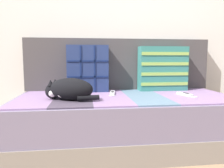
# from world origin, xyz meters

# --- Properties ---
(ground_plane) EXTENTS (14.00, 14.00, 0.00)m
(ground_plane) POSITION_xyz_m (0.00, 0.00, 0.00)
(ground_plane) COLOR #937556
(wall_behind) EXTENTS (6.00, 0.06, 2.50)m
(wall_behind) POSITION_xyz_m (0.00, 0.58, 1.25)
(wall_behind) COLOR silver
(wall_behind) RESTS_ON ground_plane
(couch) EXTENTS (1.78, 0.90, 0.40)m
(couch) POSITION_xyz_m (0.00, 0.10, 0.20)
(couch) COLOR gray
(couch) RESTS_ON ground_plane
(sofa_backrest) EXTENTS (1.74, 0.14, 0.48)m
(sofa_backrest) POSITION_xyz_m (0.00, 0.48, 0.64)
(sofa_backrest) COLOR #474242
(sofa_backrest) RESTS_ON couch
(throw_pillow_quilted) EXTENTS (0.36, 0.14, 0.41)m
(throw_pillow_quilted) POSITION_xyz_m (-0.30, 0.33, 0.60)
(throw_pillow_quilted) COLOR navy
(throw_pillow_quilted) RESTS_ON couch
(throw_pillow_striped) EXTENTS (0.45, 0.14, 0.40)m
(throw_pillow_striped) POSITION_xyz_m (0.39, 0.33, 0.60)
(throw_pillow_striped) COLOR #337A70
(throw_pillow_striped) RESTS_ON couch
(sleeping_cat) EXTENTS (0.38, 0.29, 0.16)m
(sleeping_cat) POSITION_xyz_m (-0.45, -0.06, 0.47)
(sleeping_cat) COLOR black
(sleeping_cat) RESTS_ON couch
(game_remote_near) EXTENTS (0.07, 0.20, 0.02)m
(game_remote_near) POSITION_xyz_m (-0.10, 0.16, 0.41)
(game_remote_near) COLOR white
(game_remote_near) RESTS_ON couch
(game_remote_far) EXTENTS (0.10, 0.21, 0.02)m
(game_remote_far) POSITION_xyz_m (0.47, 0.01, 0.41)
(game_remote_far) COLOR white
(game_remote_far) RESTS_ON couch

